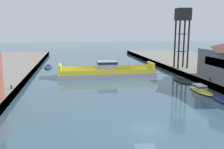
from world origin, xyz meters
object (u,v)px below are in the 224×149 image
Objects in this scene: chain_ferry at (107,72)px; moored_boat_mid_left at (181,80)px; moored_boat_near_left at (200,89)px; moored_boat_near_right at (48,67)px; crane_tower at (183,21)px.

chain_ferry is 2.90× the size of moored_boat_mid_left.
moored_boat_near_left is 1.07× the size of moored_boat_near_right.
moored_boat_near_left is 9.74m from moored_boat_mid_left.
moored_boat_near_right is 0.90× the size of moored_boat_mid_left.
moored_boat_near_left is at bearing -104.49° from crane_tower.
moored_boat_near_left is 0.51× the size of crane_tower.
moored_boat_near_left reaches higher than moored_boat_near_right.
chain_ferry is 17.87m from moored_boat_mid_left.
crane_tower is (20.45, 2.15, 12.54)m from chain_ferry.
moored_boat_near_right is at bearing 141.45° from moored_boat_mid_left.
crane_tower reaches higher than moored_boat_near_left.
moored_boat_near_left reaches higher than moored_boat_mid_left.
crane_tower is at bearing 65.99° from moored_boat_mid_left.
moored_boat_near_left is at bearing -49.79° from chain_ferry.
moored_boat_near_left is 0.97× the size of moored_boat_mid_left.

